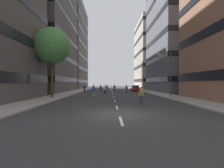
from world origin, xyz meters
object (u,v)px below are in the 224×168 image
(skater_1, at_px, (127,88))
(skater_6, at_px, (107,88))
(parked_car_near, at_px, (135,89))
(skater_0, at_px, (93,91))
(skater_3, at_px, (94,88))
(skater_2, at_px, (85,88))
(street_tree_near, at_px, (52,46))
(streetlamp_right, at_px, (168,70))
(skater_8, at_px, (141,95))
(skater_4, at_px, (101,88))
(skater_5, at_px, (114,87))
(skater_7, at_px, (105,89))

(skater_1, relative_size, skater_6, 1.00)
(parked_car_near, height_order, skater_0, skater_0)
(parked_car_near, relative_size, skater_3, 2.47)
(skater_2, relative_size, skater_3, 1.00)
(street_tree_near, bearing_deg, streetlamp_right, 2.88)
(street_tree_near, xyz_separation_m, skater_6, (7.54, 14.54, -6.41))
(parked_car_near, distance_m, skater_8, 25.02)
(skater_1, xyz_separation_m, skater_4, (-5.81, 4.22, 0.00))
(skater_0, height_order, skater_3, same)
(skater_0, xyz_separation_m, skater_5, (3.66, 16.15, 0.03))
(skater_0, relative_size, skater_2, 1.00)
(streetlamp_right, distance_m, skater_7, 11.98)
(skater_0, xyz_separation_m, skater_4, (0.29, 14.78, 0.03))
(streetlamp_right, bearing_deg, skater_0, 179.40)
(skater_1, distance_m, skater_2, 9.22)
(streetlamp_right, height_order, skater_1, streetlamp_right)
(skater_0, bearing_deg, skater_7, 76.41)
(street_tree_near, xyz_separation_m, skater_0, (5.76, 0.97, -6.41))
(skater_3, relative_size, skater_7, 1.00)
(skater_2, bearing_deg, skater_8, -66.75)
(skater_0, distance_m, skater_6, 13.68)
(skater_5, bearing_deg, skater_7, -102.24)
(skater_8, bearing_deg, skater_1, 87.94)
(skater_2, bearing_deg, street_tree_near, -102.25)
(parked_car_near, bearing_deg, skater_4, -169.86)
(skater_5, bearing_deg, skater_8, -85.92)
(skater_8, bearing_deg, skater_0, 122.67)
(street_tree_near, distance_m, skater_5, 20.56)
(street_tree_near, xyz_separation_m, skater_8, (11.18, -7.48, -6.38))
(skater_3, height_order, skater_8, same)
(skater_2, relative_size, skater_5, 1.00)
(parked_car_near, distance_m, skater_4, 8.78)
(skater_1, bearing_deg, skater_4, 144.01)
(skater_1, bearing_deg, skater_3, 148.40)
(skater_6, bearing_deg, streetlamp_right, -55.70)
(skater_4, height_order, skater_5, same)
(parked_car_near, xyz_separation_m, street_tree_near, (-14.69, -17.29, 6.70))
(skater_5, bearing_deg, parked_car_near, 1.85)
(streetlamp_right, relative_size, skater_5, 3.65)
(parked_car_near, relative_size, skater_1, 2.47)
(skater_2, xyz_separation_m, skater_4, (3.38, 3.43, 0.00))
(skater_7, height_order, skater_8, same)
(street_tree_near, height_order, skater_3, street_tree_near)
(skater_1, relative_size, skater_7, 1.00)
(skater_1, xyz_separation_m, skater_8, (-0.68, -19.01, 0.00))
(street_tree_near, xyz_separation_m, skater_5, (9.42, 17.12, -6.38))
(streetlamp_right, distance_m, skater_3, 20.11)
(skater_6, distance_m, skater_8, 22.31)
(street_tree_near, relative_size, skater_0, 5.53)
(skater_2, bearing_deg, skater_5, 35.44)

